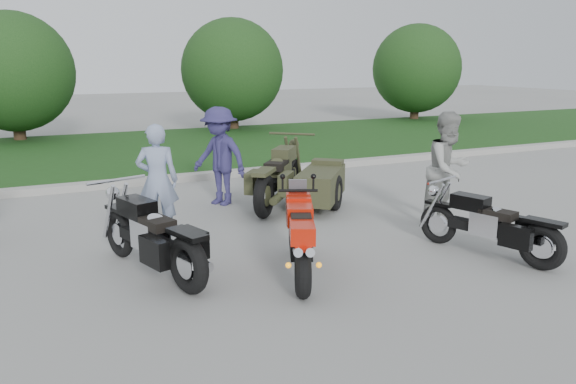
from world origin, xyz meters
name	(u,v)px	position (x,y,z in m)	size (l,w,h in m)	color
ground	(296,278)	(0.00, 0.00, 0.00)	(80.00, 80.00, 0.00)	gray
curb	(175,179)	(0.00, 6.00, 0.07)	(60.00, 0.30, 0.15)	#A19E97
grass_strip	(139,151)	(0.00, 10.15, 0.07)	(60.00, 8.00, 0.14)	#20511C
tree_mid_left	(13,72)	(-3.00, 13.50, 2.19)	(3.60, 3.60, 4.00)	#3F2B1C
tree_mid_right	(232,70)	(4.00, 13.50, 2.19)	(3.60, 3.60, 4.00)	#3F2B1C
tree_far_right	(417,69)	(12.00, 13.50, 2.19)	(3.60, 3.60, 4.00)	#3F2B1C
sportbike_red	(300,236)	(0.07, 0.02, 0.52)	(0.88, 1.76, 0.88)	black
cruiser_left	(155,240)	(-1.49, 0.79, 0.45)	(0.90, 2.24, 0.89)	black
cruiser_right	(493,228)	(2.68, -0.43, 0.40)	(0.84, 1.97, 0.79)	black
cruiser_sidecar	(303,182)	(1.53, 2.91, 0.47)	(2.14, 2.37, 0.99)	black
person_stripe	(157,180)	(-1.10, 2.41, 0.83)	(0.61, 0.40, 1.67)	#8A9ABC
person_grey	(448,169)	(3.17, 1.08, 0.89)	(0.87, 0.67, 1.78)	#9A9B96
person_denim	(220,156)	(0.31, 3.78, 0.88)	(1.13, 0.65, 1.76)	navy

